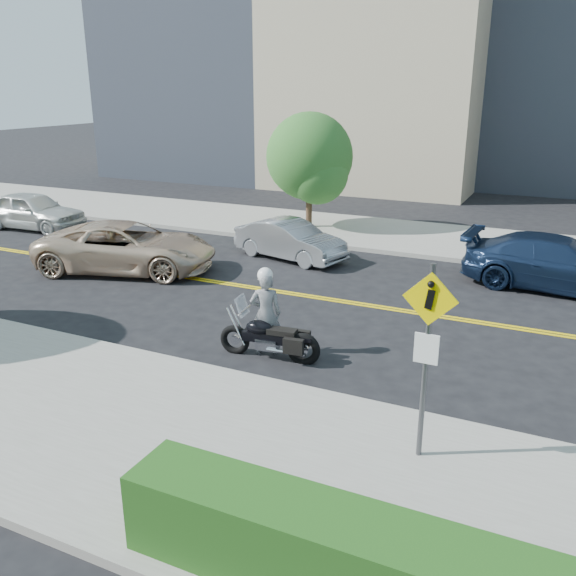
% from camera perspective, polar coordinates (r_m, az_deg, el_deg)
% --- Properties ---
extents(ground_plane, '(120.00, 120.00, 0.00)m').
position_cam_1_polar(ground_plane, '(16.37, 3.01, -0.94)').
color(ground_plane, black).
rests_on(ground_plane, ground).
extents(sidewalk_near, '(60.00, 5.00, 0.15)m').
position_cam_1_polar(sidewalk_near, '(10.43, -13.31, -13.06)').
color(sidewalk_near, '#9E9B91').
rests_on(sidewalk_near, ground_plane).
extents(sidewalk_far, '(60.00, 5.00, 0.15)m').
position_cam_1_polar(sidewalk_far, '(23.19, 10.11, 4.85)').
color(sidewalk_far, '#9E9B91').
rests_on(sidewalk_far, ground_plane).
extents(pedestrian_sign, '(0.78, 0.08, 3.00)m').
position_cam_1_polar(pedestrian_sign, '(8.86, 12.87, -5.16)').
color(pedestrian_sign, '#4C4C51').
rests_on(pedestrian_sign, sidewalk_near).
extents(motorcyclist, '(0.77, 0.67, 1.90)m').
position_cam_1_polar(motorcyclist, '(12.73, -2.11, -2.20)').
color(motorcyclist, silver).
rests_on(motorcyclist, ground).
extents(motorcycle, '(2.19, 0.88, 1.30)m').
position_cam_1_polar(motorcycle, '(12.61, -1.75, -3.86)').
color(motorcycle, black).
rests_on(motorcycle, ground).
extents(suv, '(5.85, 3.92, 1.49)m').
position_cam_1_polar(suv, '(19.19, -14.85, 3.72)').
color(suv, beige).
rests_on(suv, ground).
extents(parked_car_white, '(4.38, 1.96, 1.46)m').
position_cam_1_polar(parked_car_white, '(26.12, -22.79, 6.70)').
color(parked_car_white, silver).
rests_on(parked_car_white, ground).
extents(parked_car_silver, '(4.06, 2.24, 1.27)m').
position_cam_1_polar(parked_car_silver, '(19.88, 0.20, 4.52)').
color(parked_car_silver, '#9B9EA2').
rests_on(parked_car_silver, ground).
extents(parked_car_blue, '(5.22, 2.38, 1.48)m').
position_cam_1_polar(parked_car_blue, '(18.43, 23.94, 2.10)').
color(parked_car_blue, '#182948').
rests_on(parked_car_blue, ground).
extents(tree_far_a, '(3.29, 3.29, 4.50)m').
position_cam_1_polar(tree_far_a, '(23.58, 2.03, 12.20)').
color(tree_far_a, '#382619').
rests_on(tree_far_a, ground).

